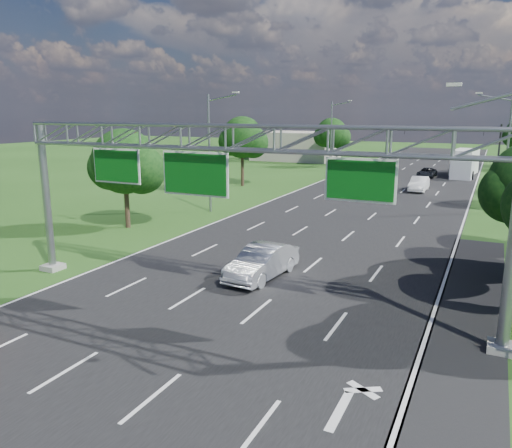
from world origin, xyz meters
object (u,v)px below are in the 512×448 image
Objects in this scene: traffic_signal at (470,138)px; sign_gantry at (231,152)px; silver_sedan at (262,262)px; box_truck at (464,164)px.

sign_gantry is at bearing -97.68° from traffic_signal.
sign_gantry is 1.92× the size of traffic_signal.
silver_sedan is (-0.26, 3.77, -6.03)m from sign_gantry.
sign_gantry is 4.49× the size of silver_sedan.
sign_gantry is 54.68m from box_truck.
sign_gantry reaches higher than silver_sedan.
sign_gantry is 7.12m from silver_sedan.
sign_gantry is 2.46× the size of box_truck.
box_truck is at bearing 117.66° from traffic_signal.
traffic_signal reaches higher than box_truck.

